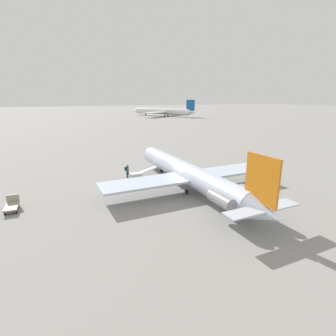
{
  "coord_description": "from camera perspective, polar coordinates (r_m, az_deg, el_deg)",
  "views": [
    {
      "loc": [
        -25.93,
        13.24,
        10.21
      ],
      "look_at": [
        3.16,
        0.89,
        1.62
      ],
      "focal_mm": 28.0,
      "sensor_mm": 36.0,
      "label": 1
    }
  ],
  "objects": [
    {
      "name": "airplane_taxiing_distant",
      "position": [
        147.73,
        -1.19,
        12.25
      ],
      "size": [
        36.87,
        29.26,
        8.84
      ],
      "rotation": [
        0.0,
        0.0,
        0.59
      ],
      "color": "silver",
      "rests_on": "ground"
    },
    {
      "name": "ground_plane",
      "position": [
        30.85,
        3.82,
        -4.16
      ],
      "size": [
        600.0,
        600.0,
        0.0
      ],
      "primitive_type": "plane",
      "color": "gray"
    },
    {
      "name": "airplane_main",
      "position": [
        29.6,
        4.68,
        -1.31
      ],
      "size": [
        26.95,
        20.35,
        6.11
      ],
      "rotation": [
        0.0,
        0.0,
        0.04
      ],
      "color": "silver",
      "rests_on": "ground"
    },
    {
      "name": "boarding_stairs",
      "position": [
        34.89,
        -6.64,
        -1.3
      ],
      "size": [
        1.19,
        4.05,
        1.58
      ],
      "rotation": [
        0.0,
        0.0,
        -1.53
      ],
      "color": "silver",
      "rests_on": "ground"
    },
    {
      "name": "luggage_cart",
      "position": [
        28.47,
        -30.87,
        -7.09
      ],
      "size": [
        2.22,
        1.15,
        1.22
      ],
      "rotation": [
        0.0,
        0.0,
        -0.02
      ],
      "color": "#9E937F",
      "rests_on": "ground"
    },
    {
      "name": "passenger",
      "position": [
        34.5,
        -8.88,
        -0.46
      ],
      "size": [
        0.36,
        0.55,
        1.74
      ],
      "rotation": [
        0.0,
        0.0,
        -1.53
      ],
      "color": "#23232D",
      "rests_on": "ground"
    }
  ]
}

